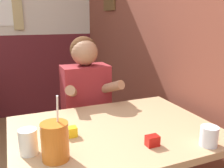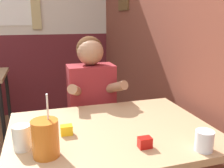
% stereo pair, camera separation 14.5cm
% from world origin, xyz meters
% --- Properties ---
extents(brick_wall_right, '(0.08, 4.69, 2.70)m').
position_xyz_m(brick_wall_right, '(1.15, 1.35, 1.35)').
color(brick_wall_right, brown).
rests_on(brick_wall_right, ground_plane).
extents(back_wall, '(5.25, 0.09, 2.70)m').
position_xyz_m(back_wall, '(-0.01, 2.72, 1.36)').
color(back_wall, beige).
rests_on(back_wall, ground_plane).
extents(main_table, '(1.08, 0.80, 0.73)m').
position_xyz_m(main_table, '(0.50, 0.33, 0.67)').
color(main_table, tan).
rests_on(main_table, ground_plane).
extents(person_seated, '(0.42, 0.40, 1.19)m').
position_xyz_m(person_seated, '(0.51, 0.91, 0.62)').
color(person_seated, maroon).
rests_on(person_seated, ground_plane).
extents(cocktail_pitcher, '(0.11, 0.11, 0.28)m').
position_xyz_m(cocktail_pitcher, '(0.15, 0.15, 0.82)').
color(cocktail_pitcher, '#C6661E').
rests_on(cocktail_pitcher, main_table).
extents(glass_near_pitcher, '(0.08, 0.08, 0.09)m').
position_xyz_m(glass_near_pitcher, '(0.83, 0.00, 0.78)').
color(glass_near_pitcher, silver).
rests_on(glass_near_pitcher, main_table).
extents(glass_center, '(0.08, 0.08, 0.11)m').
position_xyz_m(glass_center, '(0.05, 0.24, 0.79)').
color(glass_center, silver).
rests_on(glass_center, main_table).
extents(condiment_ketchup, '(0.06, 0.04, 0.05)m').
position_xyz_m(condiment_ketchup, '(0.59, 0.10, 0.76)').
color(condiment_ketchup, '#B7140F').
rests_on(condiment_ketchup, main_table).
extents(condiment_mustard, '(0.06, 0.04, 0.05)m').
position_xyz_m(condiment_mustard, '(0.26, 0.33, 0.76)').
color(condiment_mustard, yellow).
rests_on(condiment_mustard, main_table).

